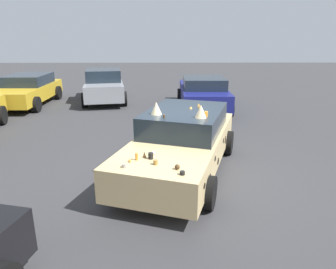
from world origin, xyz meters
TOP-DOWN VIEW (x-y plane):
  - ground_plane at (0.00, 0.00)m, footprint 60.00×60.00m
  - art_car_decorated at (0.08, -0.03)m, footprint 4.99×3.14m
  - parked_sedan_behind_left at (6.41, -1.26)m, footprint 4.49×2.13m
  - parked_sedan_near_left at (7.36, 6.59)m, footprint 4.43×2.06m
  - parked_sedan_row_back_center at (8.13, 3.27)m, footprint 4.34×2.50m

SIDE VIEW (x-z plane):
  - ground_plane at x=0.00m, z-range 0.00..0.00m
  - parked_sedan_near_left at x=7.36m, z-range 0.02..1.37m
  - parked_sedan_behind_left at x=6.41m, z-range 0.01..1.39m
  - art_car_decorated at x=0.08m, z-range -0.12..1.56m
  - parked_sedan_row_back_center at x=8.13m, z-range -0.01..1.51m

